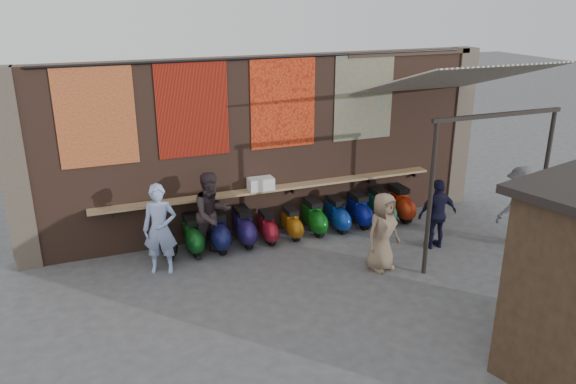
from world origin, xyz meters
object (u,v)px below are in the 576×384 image
(scooter_stool_0, at_px, (167,242))
(scooter_stool_9, at_px, (381,207))
(scooter_stool_1, at_px, (193,235))
(diner_left, at_px, (160,229))
(shopper_navy, at_px, (437,214))
(shopper_tan, at_px, (383,232))
(scooter_stool_10, at_px, (400,203))
(scooter_stool_8, at_px, (359,211))
(shelf_box, at_px, (261,184))
(scooter_stool_3, at_px, (244,227))
(scooter_stool_2, at_px, (218,231))
(scooter_stool_4, at_px, (267,227))
(scooter_stool_6, at_px, (314,217))
(scooter_stool_5, at_px, (292,224))
(scooter_stool_7, at_px, (337,215))
(diner_right, at_px, (212,215))
(shopper_grey, at_px, (519,206))

(scooter_stool_0, distance_m, scooter_stool_9, 5.10)
(scooter_stool_0, bearing_deg, scooter_stool_1, 3.02)
(diner_left, distance_m, shopper_navy, 5.83)
(diner_left, relative_size, shopper_tan, 1.13)
(scooter_stool_10, relative_size, diner_left, 0.48)
(scooter_stool_1, bearing_deg, shopper_navy, -18.89)
(scooter_stool_8, height_order, scooter_stool_10, scooter_stool_10)
(shelf_box, relative_size, scooter_stool_3, 0.65)
(scooter_stool_2, distance_m, diner_left, 1.50)
(scooter_stool_0, distance_m, scooter_stool_4, 2.22)
(scooter_stool_8, relative_size, scooter_stool_9, 0.94)
(scooter_stool_0, bearing_deg, scooter_stool_9, -0.64)
(scooter_stool_6, distance_m, shopper_navy, 2.75)
(scooter_stool_0, bearing_deg, shopper_navy, -16.82)
(scooter_stool_9, height_order, shopper_navy, shopper_navy)
(scooter_stool_5, bearing_deg, shopper_tan, -62.00)
(scooter_stool_0, height_order, shopper_navy, shopper_navy)
(scooter_stool_2, bearing_deg, scooter_stool_7, -0.26)
(scooter_stool_6, bearing_deg, scooter_stool_3, 179.21)
(scooter_stool_7, bearing_deg, scooter_stool_4, 179.96)
(scooter_stool_7, relative_size, shopper_tan, 0.50)
(scooter_stool_6, bearing_deg, scooter_stool_7, -3.58)
(shelf_box, distance_m, shopper_navy, 3.90)
(scooter_stool_2, xyz_separation_m, diner_right, (-0.17, -0.24, 0.49))
(scooter_stool_1, relative_size, shopper_grey, 0.47)
(diner_right, xyz_separation_m, shopper_navy, (4.60, -1.40, -0.14))
(scooter_stool_6, relative_size, shopper_tan, 0.52)
(scooter_stool_6, bearing_deg, scooter_stool_4, -178.27)
(scooter_stool_6, bearing_deg, scooter_stool_9, -1.65)
(scooter_stool_2, bearing_deg, scooter_stool_5, -0.76)
(scooter_stool_8, bearing_deg, scooter_stool_10, -0.09)
(scooter_stool_0, distance_m, scooter_stool_7, 3.95)
(scooter_stool_7, relative_size, shopper_grey, 0.46)
(shelf_box, xyz_separation_m, scooter_stool_5, (0.61, -0.34, -0.92))
(scooter_stool_6, bearing_deg, scooter_stool_10, -0.12)
(scooter_stool_8, height_order, shopper_grey, shopper_grey)
(shopper_tan, bearing_deg, shelf_box, 109.73)
(scooter_stool_6, bearing_deg, shopper_grey, -28.33)
(scooter_stool_1, bearing_deg, scooter_stool_2, -6.33)
(diner_left, distance_m, shopper_grey, 7.68)
(shopper_tan, bearing_deg, diner_right, 132.49)
(scooter_stool_8, bearing_deg, scooter_stool_4, -179.21)
(shopper_grey, bearing_deg, diner_right, -20.13)
(scooter_stool_2, distance_m, shopper_tan, 3.52)
(scooter_stool_1, height_order, scooter_stool_10, scooter_stool_10)
(scooter_stool_8, bearing_deg, scooter_stool_5, -178.60)
(scooter_stool_10, bearing_deg, shopper_tan, -129.81)
(diner_right, bearing_deg, scooter_stool_8, -13.55)
(scooter_stool_5, bearing_deg, scooter_stool_4, 178.94)
(scooter_stool_2, bearing_deg, scooter_stool_10, 0.23)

